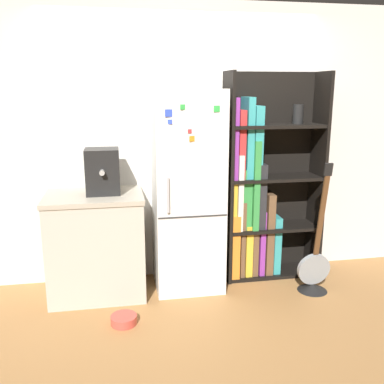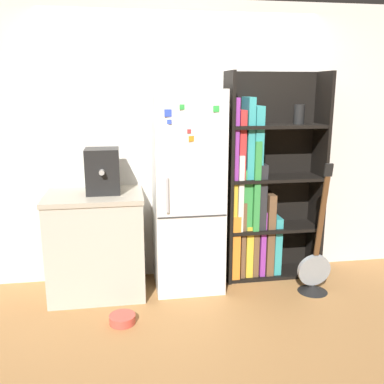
{
  "view_description": "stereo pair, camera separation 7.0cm",
  "coord_description": "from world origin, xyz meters",
  "px_view_note": "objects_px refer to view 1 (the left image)",
  "views": [
    {
      "loc": [
        -0.63,
        -3.55,
        1.82
      ],
      "look_at": [
        0.04,
        0.15,
        0.91
      ],
      "focal_mm": 40.0,
      "sensor_mm": 36.0,
      "label": 1
    },
    {
      "loc": [
        -0.56,
        -3.56,
        1.82
      ],
      "look_at": [
        0.04,
        0.15,
        0.91
      ],
      "focal_mm": 40.0,
      "sensor_mm": 36.0,
      "label": 2
    }
  ],
  "objects_px": {
    "espresso_machine": "(103,171)",
    "pet_bowl": "(124,319)",
    "guitar": "(314,273)",
    "bookshelf": "(259,192)",
    "refrigerator": "(187,192)"
  },
  "relations": [
    {
      "from": "espresso_machine",
      "to": "pet_bowl",
      "type": "xyz_separation_m",
      "value": [
        0.13,
        -0.6,
        -1.09
      ]
    },
    {
      "from": "espresso_machine",
      "to": "guitar",
      "type": "relative_size",
      "value": 0.32
    },
    {
      "from": "bookshelf",
      "to": "espresso_machine",
      "type": "relative_size",
      "value": 5.03
    },
    {
      "from": "espresso_machine",
      "to": "pet_bowl",
      "type": "relative_size",
      "value": 1.87
    },
    {
      "from": "refrigerator",
      "to": "guitar",
      "type": "relative_size",
      "value": 1.49
    },
    {
      "from": "espresso_machine",
      "to": "pet_bowl",
      "type": "height_order",
      "value": "espresso_machine"
    },
    {
      "from": "refrigerator",
      "to": "bookshelf",
      "type": "bearing_deg",
      "value": 10.01
    },
    {
      "from": "bookshelf",
      "to": "refrigerator",
      "type": "bearing_deg",
      "value": -169.99
    },
    {
      "from": "refrigerator",
      "to": "bookshelf",
      "type": "height_order",
      "value": "bookshelf"
    },
    {
      "from": "espresso_machine",
      "to": "guitar",
      "type": "distance_m",
      "value": 2.12
    },
    {
      "from": "guitar",
      "to": "pet_bowl",
      "type": "bearing_deg",
      "value": -171.2
    },
    {
      "from": "refrigerator",
      "to": "bookshelf",
      "type": "xyz_separation_m",
      "value": [
        0.72,
        0.13,
        -0.06
      ]
    },
    {
      "from": "espresso_machine",
      "to": "bookshelf",
      "type": "bearing_deg",
      "value": 5.35
    },
    {
      "from": "bookshelf",
      "to": "pet_bowl",
      "type": "bearing_deg",
      "value": -151.11
    },
    {
      "from": "bookshelf",
      "to": "guitar",
      "type": "xyz_separation_m",
      "value": [
        0.39,
        -0.47,
        -0.67
      ]
    }
  ]
}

